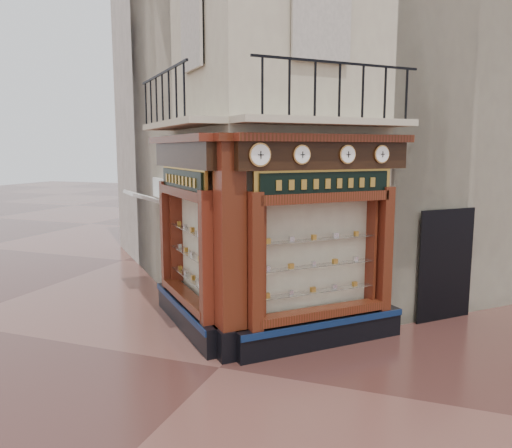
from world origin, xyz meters
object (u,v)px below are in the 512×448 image
at_px(signboard_right, 326,183).
at_px(corner_pilaster, 230,251).
at_px(clock_d, 382,154).
at_px(awning, 146,293).
at_px(clock_a, 260,155).
at_px(signboard_left, 182,180).
at_px(clock_b, 302,155).
at_px(clock_c, 347,154).

bearing_deg(signboard_right, corner_pilaster, 169.75).
relative_size(clock_d, awning, 0.26).
xyz_separation_m(clock_d, signboard_right, (-0.88, -0.73, -0.52)).
height_order(clock_a, awning, clock_a).
relative_size(awning, signboard_left, 0.63).
relative_size(clock_b, signboard_right, 0.16).
distance_m(clock_a, signboard_right, 1.47).
relative_size(corner_pilaster, signboard_left, 1.94).
xyz_separation_m(clock_a, clock_c, (1.23, 1.23, -0.00)).
bearing_deg(clock_d, signboard_left, 145.83).
distance_m(corner_pilaster, clock_d, 3.37).
bearing_deg(clock_d, clock_c, -180.00).
bearing_deg(clock_b, clock_d, 0.00).
distance_m(clock_a, awning, 6.32).
bearing_deg(corner_pilaster, signboard_right, -10.25).
bearing_deg(signboard_right, clock_b, -169.11).
relative_size(corner_pilaster, awning, 3.06).
distance_m(awning, signboard_right, 6.29).
xyz_separation_m(clock_a, signboard_right, (0.89, 1.05, -0.52)).
distance_m(clock_a, clock_d, 2.51).
bearing_deg(clock_c, awning, 117.19).
bearing_deg(clock_d, clock_b, -180.00).
xyz_separation_m(clock_b, signboard_right, (0.33, 0.48, -0.52)).
bearing_deg(clock_d, signboard_right, 174.46).
bearing_deg(clock_c, corner_pilaster, 168.63).
xyz_separation_m(clock_c, clock_d, (0.54, 0.54, 0.00)).
relative_size(awning, signboard_right, 0.63).
bearing_deg(signboard_left, clock_a, -162.29).
bearing_deg(clock_d, corner_pilaster, 171.60).
xyz_separation_m(clock_b, clock_d, (1.21, 1.21, 0.00)).
height_order(clock_a, signboard_left, clock_a).
xyz_separation_m(clock_c, signboard_left, (-3.26, -0.19, -0.52)).
bearing_deg(clock_b, clock_c, -0.00).
bearing_deg(clock_d, clock_a, -180.00).
bearing_deg(clock_a, signboard_right, 4.61).
bearing_deg(clock_a, awning, 99.77).
relative_size(corner_pilaster, signboard_right, 1.92).
relative_size(clock_d, signboard_right, 0.16).
relative_size(clock_a, clock_b, 1.18).
xyz_separation_m(awning, signboard_right, (5.12, -1.94, 3.10)).
xyz_separation_m(clock_a, clock_b, (0.56, 0.56, -0.00)).
bearing_deg(clock_b, corner_pilaster, 160.04).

